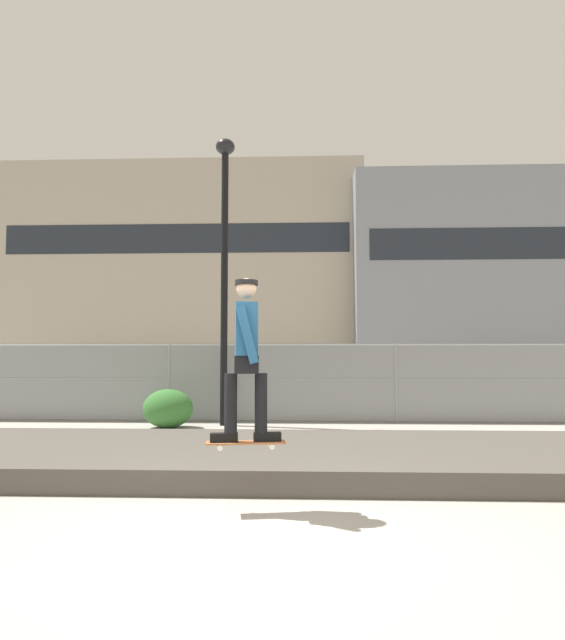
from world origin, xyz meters
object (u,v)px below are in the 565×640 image
Objects in this scene: skateboard at (246,443)px; street_lamp at (225,244)px; shrub_left at (168,409)px; parked_car_near at (200,379)px; skater at (246,349)px; parked_car_mid at (412,380)px.

street_lamp is at bearing 100.47° from skateboard.
skateboard is 6.56m from shrub_left.
parked_car_near is 4.13× the size of shrub_left.
skater is 11.34m from parked_car_mid.
parked_car_mid is 7.66m from shrub_left.
skater is at bearing -109.66° from parked_car_mid.
skater reaches higher than shrub_left.
shrub_left is (-1.14, -0.48, -3.70)m from street_lamp.
parked_car_near is at bearing 108.00° from street_lamp.
parked_car_near is at bearing 178.97° from parked_car_mid.
parked_car_mid is at bearing -1.03° from parked_car_near.
skater reaches higher than parked_car_mid.
parked_car_near is at bearing 103.44° from skater.
skater is at bearing -79.53° from street_lamp.
parked_car_mid is (3.80, 10.65, -0.81)m from skater.
parked_car_near is (-1.35, 4.16, -3.28)m from street_lamp.
street_lamp reaches higher than skater.
parked_car_near is (-2.57, 10.76, -0.81)m from skater.
street_lamp reaches higher than shrub_left.
parked_car_mid is (3.80, 10.65, 0.15)m from skateboard.
skater is at bearing 93.58° from skateboard.
skateboard is 11.07m from parked_car_near.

